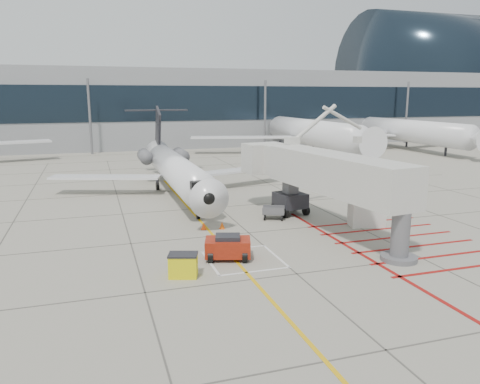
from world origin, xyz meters
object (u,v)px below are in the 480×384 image
object	(u,v)px
spill_bin	(183,265)
pushback_tug	(228,246)
regional_jet	(180,157)
jet_bridge	(335,181)

from	to	relation	value
spill_bin	pushback_tug	bearing A→B (deg)	50.13
regional_jet	spill_bin	world-z (taller)	regional_jet
regional_jet	jet_bridge	bearing A→B (deg)	-58.50
jet_bridge	spill_bin	world-z (taller)	jet_bridge
regional_jet	pushback_tug	world-z (taller)	regional_jet
regional_jet	jet_bridge	size ratio (longest dim) A/B	1.66
jet_bridge	pushback_tug	world-z (taller)	jet_bridge
regional_jet	jet_bridge	distance (m)	15.73
regional_jet	spill_bin	distance (m)	18.87
jet_bridge	spill_bin	xyz separation A→B (m)	(-11.47, -4.82, -3.00)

